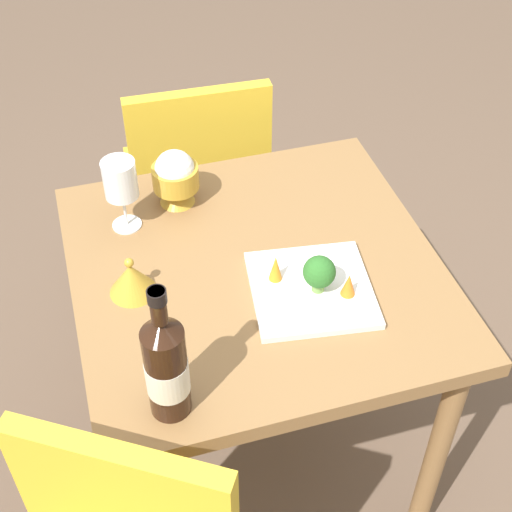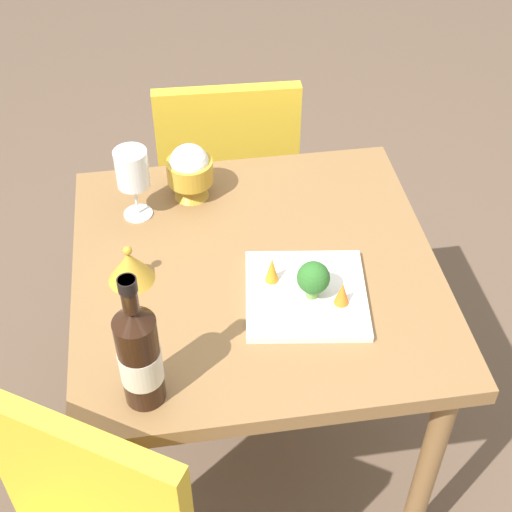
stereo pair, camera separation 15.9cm
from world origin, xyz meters
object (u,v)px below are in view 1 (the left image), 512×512
Objects in this scene: carrot_garnish_right at (276,268)px; wine_glass at (120,181)px; carrot_garnish_left at (349,284)px; rice_bowl_lid at (132,279)px; chair_by_wall at (198,173)px; rice_bowl at (175,177)px; wine_bottle at (166,366)px; serving_plate at (311,289)px; broccoli_floret at (319,273)px.

wine_glass is at bearing -45.60° from carrot_garnish_right.
rice_bowl_lid is at bearing -19.25° from carrot_garnish_left.
chair_by_wall is 0.76m from carrot_garnish_right.
rice_bowl is 2.26× the size of carrot_garnish_right.
wine_bottle is 1.08× the size of serving_plate.
wine_bottle is 0.52m from wine_glass.
chair_by_wall is 1.05m from wine_bottle.
broccoli_floret is at bearing 119.22° from rice_bowl.
wine_bottle is 0.44m from carrot_garnish_left.
wine_glass reaches higher than rice_bowl.
rice_bowl is at bearing -157.85° from wine_glass.
wine_glass is at bearing -90.37° from wine_bottle.
carrot_garnish_right reaches higher than carrot_garnish_left.
rice_bowl is at bearing -60.78° from broccoli_floret.
broccoli_floret is at bearing 136.08° from wine_glass.
chair_by_wall is 0.49m from rice_bowl.
rice_bowl reaches higher than serving_plate.
carrot_garnish_left is (-0.05, 0.03, -0.02)m from broccoli_floret.
broccoli_floret is (-0.09, 0.77, 0.28)m from chair_by_wall.
wine_glass is 0.55m from carrot_garnish_left.
wine_bottle is 3.03× the size of rice_bowl_lid.
rice_bowl_lid is 0.38m from serving_plate.
rice_bowl_lid is at bearing -111.11° from chair_by_wall.
chair_by_wall is 4.75× the size of wine_glass.
carrot_garnish_left is at bearing -77.51° from chair_by_wall.
rice_bowl is 1.65× the size of broccoli_floret.
rice_bowl is 1.42× the size of rice_bowl_lid.
chair_by_wall is 15.65× the size of carrot_garnish_left.
wine_bottle is 1.69× the size of wine_glass.
rice_bowl_lid is (0.02, -0.31, -0.08)m from wine_bottle.
wine_bottle is at bearing 21.64° from carrot_garnish_left.
wine_glass is (0.26, 0.43, 0.34)m from chair_by_wall.
wine_bottle is 2.14× the size of rice_bowl.
rice_bowl is at bearing -103.07° from wine_bottle.
wine_bottle reaches higher than rice_bowl.
rice_bowl_lid is at bearing 60.53° from rice_bowl.
chair_by_wall is at bearing -105.30° from wine_bottle.
carrot_garnish_right is (-0.28, -0.25, -0.07)m from wine_bottle.
rice_bowl is (-0.13, -0.05, -0.05)m from wine_glass.
broccoli_floret is at bearing -27.46° from carrot_garnish_left.
rice_bowl is (0.13, 0.38, 0.29)m from chair_by_wall.
carrot_garnish_right is at bearing -34.70° from serving_plate.
chair_by_wall is at bearing -84.02° from serving_plate.
wine_bottle reaches higher than wine_glass.
wine_glass is at bearing 22.15° from rice_bowl.
wine_bottle is at bearing 89.63° from wine_glass.
carrot_garnish_left is at bearing -158.36° from wine_bottle.
broccoli_floret is 1.58× the size of carrot_garnish_left.
carrot_garnish_right is (0.07, -0.04, 0.04)m from serving_plate.
serving_plate is at bearing -81.80° from chair_by_wall.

